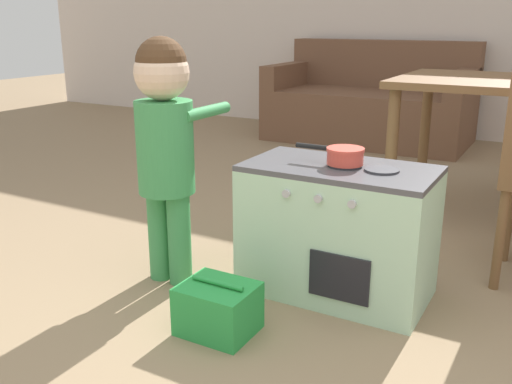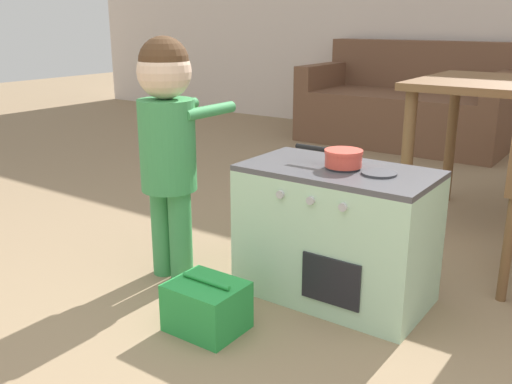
{
  "view_description": "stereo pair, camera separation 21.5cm",
  "coord_description": "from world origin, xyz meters",
  "px_view_note": "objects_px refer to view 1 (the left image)",
  "views": [
    {
      "loc": [
        0.59,
        -0.92,
        1.0
      ],
      "look_at": [
        -0.41,
        0.87,
        0.37
      ],
      "focal_mm": 40.0,
      "sensor_mm": 36.0,
      "label": 1
    },
    {
      "loc": [
        0.77,
        -0.81,
        1.0
      ],
      "look_at": [
        -0.41,
        0.87,
        0.37
      ],
      "focal_mm": 40.0,
      "sensor_mm": 36.0,
      "label": 2
    }
  ],
  "objects_px": {
    "play_kitchen": "(337,230)",
    "toy_basket": "(218,308)",
    "couch": "(371,105)",
    "toy_pot": "(344,155)",
    "child_figure": "(165,131)"
  },
  "relations": [
    {
      "from": "toy_pot",
      "to": "toy_basket",
      "type": "relative_size",
      "value": 1.08
    },
    {
      "from": "toy_pot",
      "to": "toy_basket",
      "type": "xyz_separation_m",
      "value": [
        -0.24,
        -0.46,
        -0.45
      ]
    },
    {
      "from": "child_figure",
      "to": "couch",
      "type": "relative_size",
      "value": 0.58
    },
    {
      "from": "play_kitchen",
      "to": "toy_basket",
      "type": "xyz_separation_m",
      "value": [
        -0.23,
        -0.46,
        -0.16
      ]
    },
    {
      "from": "toy_basket",
      "to": "couch",
      "type": "bearing_deg",
      "value": 99.99
    },
    {
      "from": "toy_pot",
      "to": "toy_basket",
      "type": "height_order",
      "value": "toy_pot"
    },
    {
      "from": "play_kitchen",
      "to": "couch",
      "type": "bearing_deg",
      "value": 105.98
    },
    {
      "from": "play_kitchen",
      "to": "couch",
      "type": "xyz_separation_m",
      "value": [
        -0.81,
        2.82,
        0.05
      ]
    },
    {
      "from": "toy_basket",
      "to": "toy_pot",
      "type": "bearing_deg",
      "value": 62.51
    },
    {
      "from": "couch",
      "to": "toy_pot",
      "type": "bearing_deg",
      "value": -73.79
    },
    {
      "from": "child_figure",
      "to": "toy_basket",
      "type": "xyz_separation_m",
      "value": [
        0.38,
        -0.24,
        -0.51
      ]
    },
    {
      "from": "play_kitchen",
      "to": "toy_basket",
      "type": "bearing_deg",
      "value": -116.3
    },
    {
      "from": "toy_basket",
      "to": "play_kitchen",
      "type": "bearing_deg",
      "value": 63.7
    },
    {
      "from": "toy_pot",
      "to": "child_figure",
      "type": "height_order",
      "value": "child_figure"
    },
    {
      "from": "toy_pot",
      "to": "child_figure",
      "type": "distance_m",
      "value": 0.66
    }
  ]
}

